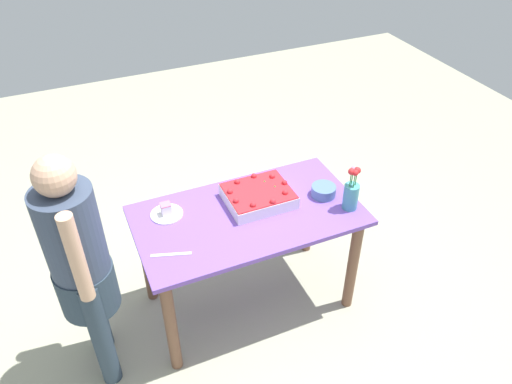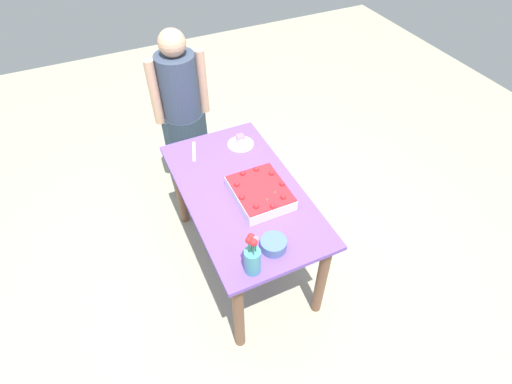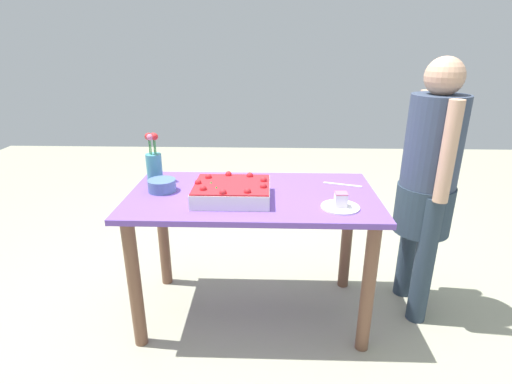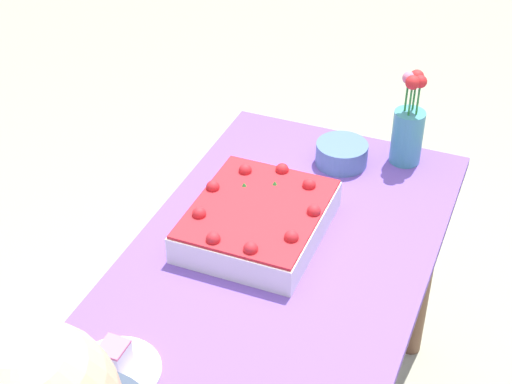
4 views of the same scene
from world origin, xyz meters
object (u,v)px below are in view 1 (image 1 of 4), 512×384
Objects in this scene: cake_knife at (171,254)px; flower_vase at (351,193)px; sheet_cake at (258,196)px; fruit_bowl at (323,191)px; person_standing at (80,261)px; serving_plate_with_slice at (166,212)px.

flower_vase reaches higher than cake_knife.
sheet_cake is 0.41m from fruit_bowl.
person_standing is at bearing 176.36° from flower_vase.
person_standing is (-0.46, 0.06, 0.08)m from cake_knife.
flower_vase reaches higher than fruit_bowl.
sheet_cake is at bearing -141.05° from cake_knife.
serving_plate_with_slice is 1.27× the size of fruit_bowl.
fruit_bowl is (1.02, 0.13, 0.03)m from cake_knife.
sheet_cake is at bearing 9.23° from person_standing.
flower_vase is 1.90× the size of fruit_bowl.
serving_plate_with_slice is at bearing 169.61° from sheet_cake.
flower_vase is at bearing -163.95° from cake_knife.
flower_vase is at bearing -19.98° from serving_plate_with_slice.
cake_knife is 0.76× the size of flower_vase.
cake_knife is 1.45× the size of fruit_bowl.
sheet_cake is at bearing -10.39° from serving_plate_with_slice.
person_standing is (-1.48, -0.07, 0.04)m from fruit_bowl.
serving_plate_with_slice is (-0.55, 0.10, -0.02)m from sheet_cake.
fruit_bowl is at bearing 2.74° from person_standing.
person_standing is at bearing -152.30° from serving_plate_with_slice.
sheet_cake is 0.27× the size of person_standing.
serving_plate_with_slice is at bearing 27.70° from person_standing.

